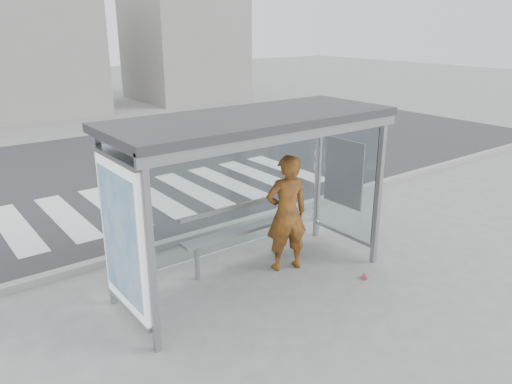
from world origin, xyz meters
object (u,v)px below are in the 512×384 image
at_px(bus_shelter, 230,162).
at_px(person, 287,213).
at_px(soda_can, 365,277).
at_px(bench, 237,231).

xyz_separation_m(bus_shelter, person, (1.06, -0.03, -1.02)).
bearing_deg(soda_can, person, 126.23).
distance_m(bus_shelter, person, 1.47).
xyz_separation_m(bench, soda_can, (1.34, -1.59, -0.58)).
bearing_deg(soda_can, bench, 130.02).
distance_m(person, soda_can, 1.59).
bearing_deg(bus_shelter, person, -1.66).
relative_size(bus_shelter, bench, 2.11).
height_order(person, bench, person).
bearing_deg(bench, bus_shelter, -132.74).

